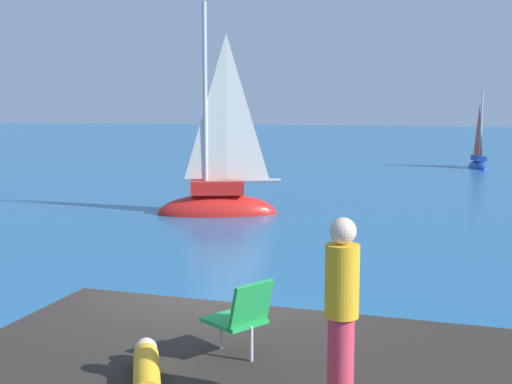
{
  "coord_description": "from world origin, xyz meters",
  "views": [
    {
      "loc": [
        2.25,
        -8.84,
        3.57
      ],
      "look_at": [
        -1.22,
        8.88,
        1.06
      ],
      "focal_mm": 47.85,
      "sensor_mm": 36.0,
      "label": 1
    }
  ],
  "objects": [
    {
      "name": "ground_plane",
      "position": [
        0.0,
        0.0,
        0.0
      ],
      "size": [
        160.0,
        160.0,
        0.0
      ],
      "primitive_type": "plane",
      "color": "#236093"
    },
    {
      "name": "beach_chair",
      "position": [
        0.86,
        -2.47,
        1.44
      ],
      "size": [
        0.76,
        0.74,
        0.8
      ],
      "rotation": [
        0.0,
        0.0,
        2.5
      ],
      "color": "green",
      "rests_on": "shore_ledge"
    },
    {
      "name": "sailboat_far",
      "position": [
        6.74,
        27.33,
        0.23
      ],
      "size": [
        1.11,
        2.35,
        4.28
      ],
      "rotation": [
        0.0,
        0.0,
        4.87
      ],
      "color": "#193D99",
      "rests_on": "ground"
    },
    {
      "name": "person_sunbather",
      "position": [
        0.22,
        -3.43,
        1.11
      ],
      "size": [
        0.78,
        1.68,
        0.25
      ],
      "rotation": [
        0.0,
        0.0,
        5.08
      ],
      "color": "gold",
      "rests_on": "shore_ledge"
    },
    {
      "name": "boulder_seaward",
      "position": [
        -1.39,
        -0.76,
        0.0
      ],
      "size": [
        1.65,
        1.77,
        1.04
      ],
      "primitive_type": "cube",
      "rotation": [
        0.1,
        0.19,
        2.28
      ],
      "color": "#292626",
      "rests_on": "ground"
    },
    {
      "name": "sailboat_near",
      "position": [
        -2.89,
        11.31,
        0.38
      ],
      "size": [
        3.89,
        2.16,
        7.03
      ],
      "rotation": [
        0.0,
        0.0,
        3.4
      ],
      "color": "red",
      "rests_on": "ground"
    },
    {
      "name": "person_standing",
      "position": [
        1.9,
        -3.45,
        1.86
      ],
      "size": [
        0.28,
        0.28,
        1.62
      ],
      "rotation": [
        0.0,
        0.0,
        1.57
      ],
      "color": "#DB384C",
      "rests_on": "shore_ledge"
    }
  ]
}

